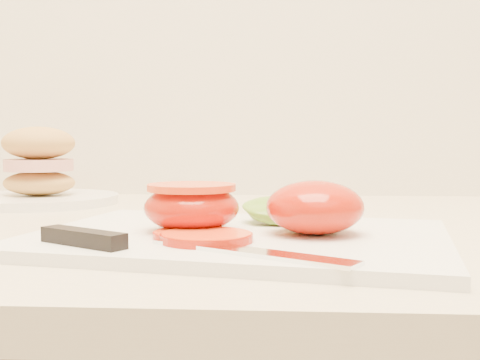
{
  "coord_description": "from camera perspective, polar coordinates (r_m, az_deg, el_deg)",
  "views": [
    {
      "loc": [
        -0.46,
        1.04,
        1.02
      ],
      "look_at": [
        -0.49,
        1.56,
        0.99
      ],
      "focal_mm": 45.0,
      "sensor_mm": 36.0,
      "label": 1
    }
  ],
  "objects": [
    {
      "name": "cutting_board",
      "position": [
        0.52,
        -0.07,
        -5.53
      ],
      "size": [
        0.39,
        0.32,
        0.01
      ],
      "primitive_type": "cube",
      "rotation": [
        0.0,
        0.0,
        -0.19
      ],
      "color": "white",
      "rests_on": "counter"
    },
    {
      "name": "tomato_half_dome",
      "position": [
        0.52,
        7.11,
        -2.58
      ],
      "size": [
        0.08,
        0.08,
        0.05
      ],
      "primitive_type": "ellipsoid",
      "color": "red",
      "rests_on": "cutting_board"
    },
    {
      "name": "tomato_half_cut",
      "position": [
        0.53,
        -4.61,
        -2.42
      ],
      "size": [
        0.08,
        0.08,
        0.04
      ],
      "color": "red",
      "rests_on": "cutting_board"
    },
    {
      "name": "tomato_slice_0",
      "position": [
        0.48,
        -3.19,
        -5.43
      ],
      "size": [
        0.07,
        0.07,
        0.01
      ],
      "primitive_type": "cylinder",
      "color": "orange",
      "rests_on": "cutting_board"
    },
    {
      "name": "tomato_slice_1",
      "position": [
        0.5,
        -4.51,
        -5.18
      ],
      "size": [
        0.06,
        0.06,
        0.01
      ],
      "primitive_type": "cylinder",
      "color": "orange",
      "rests_on": "cutting_board"
    },
    {
      "name": "lettuce_leaf_0",
      "position": [
        0.59,
        4.62,
        -2.93
      ],
      "size": [
        0.12,
        0.12,
        0.02
      ],
      "primitive_type": "ellipsoid",
      "rotation": [
        0.0,
        0.0,
        0.66
      ],
      "color": "#6FA12A",
      "rests_on": "cutting_board"
    },
    {
      "name": "knife",
      "position": [
        0.45,
        -8.98,
        -5.91
      ],
      "size": [
        0.24,
        0.11,
        0.01
      ],
      "rotation": [
        0.0,
        0.0,
        -0.55
      ],
      "color": "silver",
      "rests_on": "cutting_board"
    },
    {
      "name": "sandwich_plate",
      "position": [
        0.88,
        -18.51,
        0.29
      ],
      "size": [
        0.22,
        0.22,
        0.11
      ],
      "rotation": [
        0.0,
        0.0,
        0.21
      ],
      "color": "white",
      "rests_on": "counter"
    }
  ]
}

